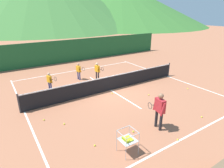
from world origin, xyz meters
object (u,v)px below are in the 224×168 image
object	(u,v)px
ball_cart	(127,139)
tennis_ball_8	(112,93)
student_1	(79,70)
tennis_ball_4	(202,117)
tennis_ball_0	(44,120)
tennis_ball_2	(149,95)
tennis_ball_7	(188,89)
tennis_ball_1	(64,124)
tennis_ball_5	(178,140)
student_2	(97,70)
tennis_ball_3	(133,132)
tennis_net	(111,83)
student_0	(50,80)
tennis_ball_6	(95,145)
instructor	(159,108)

from	to	relation	value
ball_cart	tennis_ball_8	xyz separation A→B (m)	(2.37, 4.66, -0.56)
student_1	tennis_ball_4	xyz separation A→B (m)	(2.75, -8.24, -0.72)
tennis_ball_0	tennis_ball_2	distance (m)	6.14
tennis_ball_0	tennis_ball_7	world-z (taller)	same
tennis_ball_1	tennis_ball_4	size ratio (longest dim) A/B	1.00
tennis_ball_0	tennis_ball_1	world-z (taller)	same
tennis_ball_4	tennis_ball_1	bearing A→B (deg)	152.42
tennis_ball_5	tennis_ball_8	distance (m)	5.21
student_2	tennis_ball_8	bearing A→B (deg)	-99.96
tennis_ball_0	tennis_ball_3	distance (m)	4.21
tennis_ball_2	tennis_ball_8	world-z (taller)	same
tennis_net	student_2	distance (m)	2.17
student_0	ball_cart	distance (m)	7.21
tennis_net	tennis_ball_7	bearing A→B (deg)	-31.04
student_2	tennis_ball_3	world-z (taller)	student_2
ball_cart	tennis_ball_0	distance (m)	4.36
student_0	tennis_ball_3	size ratio (longest dim) A/B	18.07
tennis_ball_7	student_1	bearing A→B (deg)	133.02
student_0	tennis_ball_6	world-z (taller)	student_0
ball_cart	tennis_ball_3	bearing A→B (deg)	40.69
tennis_ball_1	tennis_ball_8	bearing A→B (deg)	24.51
tennis_ball_3	student_1	bearing A→B (deg)	84.05
tennis_ball_4	tennis_ball_5	size ratio (longest dim) A/B	1.00
ball_cart	tennis_ball_3	size ratio (longest dim) A/B	13.22
tennis_ball_4	tennis_ball_0	bearing A→B (deg)	149.09
student_2	tennis_ball_2	world-z (taller)	student_2
tennis_net	tennis_ball_2	distance (m)	2.51
tennis_ball_3	tennis_ball_7	world-z (taller)	same
ball_cart	tennis_net	bearing A→B (deg)	63.22
tennis_ball_5	tennis_ball_8	world-z (taller)	same
student_1	tennis_ball_8	bearing A→B (deg)	-80.01
instructor	student_0	world-z (taller)	instructor
tennis_net	tennis_ball_0	distance (m)	4.83
ball_cart	tennis_ball_5	distance (m)	2.25
tennis_ball_4	tennis_ball_6	world-z (taller)	same
student_0	tennis_ball_4	distance (m)	8.90
instructor	student_1	xyz separation A→B (m)	(-0.32, 7.71, -0.25)
ball_cart	tennis_ball_2	world-z (taller)	ball_cart
student_1	student_2	bearing A→B (deg)	-38.06
tennis_ball_6	tennis_ball_8	distance (m)	4.90
tennis_ball_2	tennis_ball_6	bearing A→B (deg)	-154.91
instructor	tennis_ball_6	distance (m)	3.07
tennis_ball_8	student_0	bearing A→B (deg)	140.44
tennis_ball_1	tennis_ball_3	distance (m)	3.13
ball_cart	tennis_ball_1	bearing A→B (deg)	113.32
ball_cart	tennis_ball_7	size ratio (longest dim) A/B	13.22
student_1	tennis_ball_7	distance (m)	7.70
ball_cart	tennis_ball_2	xyz separation A→B (m)	(4.14, 3.27, -0.56)
instructor	tennis_ball_6	size ratio (longest dim) A/B	24.60
tennis_ball_4	tennis_ball_7	size ratio (longest dim) A/B	1.00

